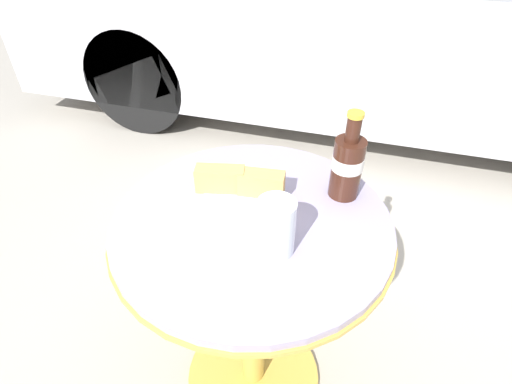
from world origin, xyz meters
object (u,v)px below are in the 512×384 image
object	(u,v)px
bistro_table	(253,277)
lunch_plate_near	(240,186)
cola_bottle_left	(347,165)
parked_car	(380,11)
drinking_glass	(276,229)

from	to	relation	value
bistro_table	lunch_plate_near	distance (m)	0.25
bistro_table	cola_bottle_left	size ratio (longest dim) A/B	3.27
cola_bottle_left	parked_car	distance (m)	2.09
drinking_glass	lunch_plate_near	bearing A→B (deg)	129.53
bistro_table	lunch_plate_near	xyz separation A→B (m)	(-0.05, 0.07, 0.23)
cola_bottle_left	drinking_glass	world-z (taller)	cola_bottle_left
bistro_table	drinking_glass	xyz separation A→B (m)	(0.07, -0.08, 0.26)
lunch_plate_near	bistro_table	bearing A→B (deg)	-54.55
lunch_plate_near	drinking_glass	bearing A→B (deg)	-50.47
cola_bottle_left	lunch_plate_near	world-z (taller)	cola_bottle_left
cola_bottle_left	parked_car	xyz separation A→B (m)	(0.00, 2.09, -0.15)
bistro_table	lunch_plate_near	bearing A→B (deg)	125.45
cola_bottle_left	drinking_glass	xyz separation A→B (m)	(-0.11, -0.23, -0.03)
drinking_glass	parked_car	size ratio (longest dim) A/B	0.03
cola_bottle_left	lunch_plate_near	xyz separation A→B (m)	(-0.24, -0.07, -0.06)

